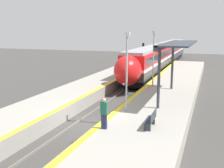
{
  "coord_description": "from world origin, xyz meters",
  "views": [
    {
      "loc": [
        7.45,
        -15.95,
        6.19
      ],
      "look_at": [
        0.59,
        3.38,
        2.18
      ],
      "focal_mm": 45.0,
      "sensor_mm": 36.0,
      "label": 1
    }
  ],
  "objects_px": {
    "person_waiting": "(104,113)",
    "lamppost_near": "(127,66)",
    "railway_signal": "(143,55)",
    "train": "(162,54)",
    "platform_bench": "(151,119)",
    "lamppost_mid": "(153,55)"
  },
  "relations": [
    {
      "from": "railway_signal",
      "to": "lamppost_near",
      "type": "distance_m",
      "value": 23.42
    },
    {
      "from": "train",
      "to": "lamppost_near",
      "type": "xyz_separation_m",
      "value": [
        2.46,
        -28.15,
        1.65
      ]
    },
    {
      "from": "train",
      "to": "person_waiting",
      "type": "height_order",
      "value": "train"
    },
    {
      "from": "railway_signal",
      "to": "lamppost_mid",
      "type": "relative_size",
      "value": 0.84
    },
    {
      "from": "person_waiting",
      "to": "lamppost_near",
      "type": "relative_size",
      "value": 0.33
    },
    {
      "from": "lamppost_near",
      "to": "lamppost_mid",
      "type": "height_order",
      "value": "same"
    },
    {
      "from": "platform_bench",
      "to": "lamppost_mid",
      "type": "bearing_deg",
      "value": 101.01
    },
    {
      "from": "train",
      "to": "person_waiting",
      "type": "relative_size",
      "value": 25.22
    },
    {
      "from": "train",
      "to": "person_waiting",
      "type": "bearing_deg",
      "value": -85.84
    },
    {
      "from": "lamppost_mid",
      "to": "person_waiting",
      "type": "bearing_deg",
      "value": -90.72
    },
    {
      "from": "person_waiting",
      "to": "railway_signal",
      "type": "relative_size",
      "value": 0.39
    },
    {
      "from": "platform_bench",
      "to": "lamppost_mid",
      "type": "xyz_separation_m",
      "value": [
        -2.16,
        11.12,
        2.44
      ]
    },
    {
      "from": "lamppost_near",
      "to": "lamppost_mid",
      "type": "bearing_deg",
      "value": 90.0
    },
    {
      "from": "person_waiting",
      "to": "railway_signal",
      "type": "height_order",
      "value": "railway_signal"
    },
    {
      "from": "platform_bench",
      "to": "person_waiting",
      "type": "distance_m",
      "value": 2.54
    },
    {
      "from": "train",
      "to": "platform_bench",
      "type": "height_order",
      "value": "train"
    },
    {
      "from": "platform_bench",
      "to": "train",
      "type": "bearing_deg",
      "value": 98.55
    },
    {
      "from": "railway_signal",
      "to": "lamppost_mid",
      "type": "distance_m",
      "value": 15.16
    },
    {
      "from": "platform_bench",
      "to": "railway_signal",
      "type": "bearing_deg",
      "value": 104.32
    },
    {
      "from": "platform_bench",
      "to": "person_waiting",
      "type": "xyz_separation_m",
      "value": [
        -2.32,
        -0.98,
        0.4
      ]
    },
    {
      "from": "person_waiting",
      "to": "railway_signal",
      "type": "distance_m",
      "value": 26.89
    },
    {
      "from": "person_waiting",
      "to": "lamppost_near",
      "type": "xyz_separation_m",
      "value": [
        0.15,
        3.58,
        2.04
      ]
    }
  ]
}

